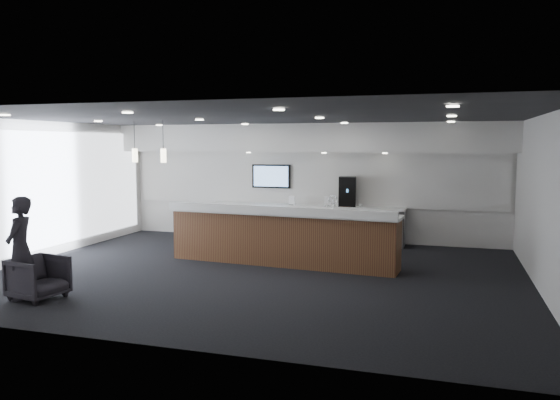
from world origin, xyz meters
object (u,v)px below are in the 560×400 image
(armchair, at_px, (38,278))
(lounge_guest, at_px, (20,248))
(service_counter, at_px, (282,237))
(coffee_machine, at_px, (347,191))

(armchair, bearing_deg, lounge_guest, 116.85)
(service_counter, height_order, coffee_machine, coffee_machine)
(coffee_machine, distance_m, armchair, 7.55)
(coffee_machine, xyz_separation_m, lounge_guest, (-4.14, -6.48, -0.48))
(coffee_machine, bearing_deg, lounge_guest, -131.16)
(coffee_machine, bearing_deg, armchair, -129.82)
(coffee_machine, height_order, lounge_guest, coffee_machine)
(coffee_machine, relative_size, lounge_guest, 0.44)
(service_counter, distance_m, lounge_guest, 4.93)
(service_counter, xyz_separation_m, lounge_guest, (-3.27, -3.68, 0.26))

